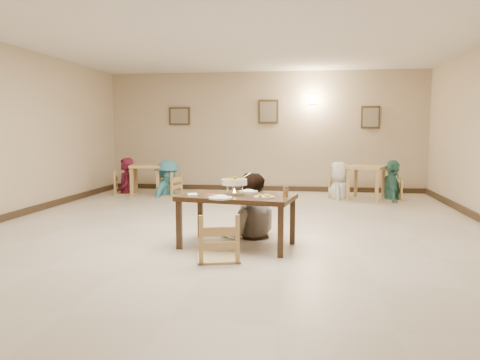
% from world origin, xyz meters
% --- Properties ---
extents(floor, '(10.00, 10.00, 0.00)m').
position_xyz_m(floor, '(0.00, 0.00, 0.00)').
color(floor, '#C0B3A1').
rests_on(floor, ground).
extents(ceiling, '(10.00, 10.00, 0.00)m').
position_xyz_m(ceiling, '(0.00, 0.00, 3.00)').
color(ceiling, silver).
rests_on(ceiling, wall_back).
extents(wall_back, '(10.00, 0.00, 10.00)m').
position_xyz_m(wall_back, '(0.00, 5.00, 1.50)').
color(wall_back, tan).
rests_on(wall_back, floor).
extents(wall_front, '(10.00, 0.00, 10.00)m').
position_xyz_m(wall_front, '(0.00, -5.00, 1.50)').
color(wall_front, tan).
rests_on(wall_front, floor).
extents(baseboard_back, '(8.00, 0.06, 0.12)m').
position_xyz_m(baseboard_back, '(0.00, 4.97, 0.06)').
color(baseboard_back, '#302216').
rests_on(baseboard_back, floor).
extents(picture_a, '(0.55, 0.04, 0.45)m').
position_xyz_m(picture_a, '(-2.20, 4.96, 1.90)').
color(picture_a, '#3B2C17').
rests_on(picture_a, wall_back).
extents(picture_b, '(0.50, 0.04, 0.60)m').
position_xyz_m(picture_b, '(0.10, 4.96, 2.00)').
color(picture_b, '#3B2C17').
rests_on(picture_b, wall_back).
extents(picture_c, '(0.45, 0.04, 0.55)m').
position_xyz_m(picture_c, '(2.60, 4.96, 1.85)').
color(picture_c, '#3B2C17').
rests_on(picture_c, wall_back).
extents(wall_sconce, '(0.16, 0.05, 0.22)m').
position_xyz_m(wall_sconce, '(1.20, 4.96, 2.30)').
color(wall_sconce, '#FFD88C').
rests_on(wall_sconce, wall_back).
extents(main_table, '(1.58, 1.06, 0.68)m').
position_xyz_m(main_table, '(0.19, -0.88, 0.60)').
color(main_table, '#3B2716').
rests_on(main_table, floor).
extents(chair_far, '(0.43, 0.43, 0.91)m').
position_xyz_m(chair_far, '(0.30, -0.20, 0.45)').
color(chair_far, tan).
rests_on(chair_far, floor).
extents(chair_near, '(0.50, 0.50, 1.07)m').
position_xyz_m(chair_near, '(0.06, -1.52, 0.53)').
color(chair_near, tan).
rests_on(chair_near, floor).
extents(main_diner, '(1.02, 0.88, 1.84)m').
position_xyz_m(main_diner, '(0.27, -0.25, 0.92)').
color(main_diner, gray).
rests_on(main_diner, floor).
extents(curry_warmer, '(0.37, 0.33, 0.30)m').
position_xyz_m(curry_warmer, '(0.16, -0.91, 0.86)').
color(curry_warmer, silver).
rests_on(curry_warmer, main_table).
extents(rice_plate_far, '(0.26, 0.26, 0.06)m').
position_xyz_m(rice_plate_far, '(0.30, -0.57, 0.70)').
color(rice_plate_far, white).
rests_on(rice_plate_far, main_table).
extents(rice_plate_near, '(0.30, 0.30, 0.07)m').
position_xyz_m(rice_plate_near, '(0.04, -1.24, 0.70)').
color(rice_plate_near, white).
rests_on(rice_plate_near, main_table).
extents(fried_plate, '(0.26, 0.26, 0.06)m').
position_xyz_m(fried_plate, '(0.56, -1.08, 0.70)').
color(fried_plate, white).
rests_on(fried_plate, main_table).
extents(chili_dish, '(0.10, 0.10, 0.02)m').
position_xyz_m(chili_dish, '(-0.13, -0.96, 0.69)').
color(chili_dish, white).
rests_on(chili_dish, main_table).
extents(napkin_cutlery, '(0.19, 0.26, 0.03)m').
position_xyz_m(napkin_cutlery, '(-0.36, -1.05, 0.70)').
color(napkin_cutlery, white).
rests_on(napkin_cutlery, main_table).
extents(drink_glass, '(0.07, 0.07, 0.14)m').
position_xyz_m(drink_glass, '(0.82, -0.95, 0.75)').
color(drink_glass, white).
rests_on(drink_glass, main_table).
extents(bg_table_left, '(0.86, 0.86, 0.72)m').
position_xyz_m(bg_table_left, '(-2.69, 3.76, 0.59)').
color(bg_table_left, tan).
rests_on(bg_table_left, floor).
extents(bg_table_right, '(0.97, 0.97, 0.75)m').
position_xyz_m(bg_table_right, '(2.39, 3.76, 0.61)').
color(bg_table_right, tan).
rests_on(bg_table_right, floor).
extents(bg_chair_ll, '(0.51, 0.51, 1.08)m').
position_xyz_m(bg_chair_ll, '(-3.24, 3.81, 0.54)').
color(bg_chair_ll, tan).
rests_on(bg_chair_ll, floor).
extents(bg_chair_lr, '(0.51, 0.51, 1.09)m').
position_xyz_m(bg_chair_lr, '(-2.14, 3.68, 0.54)').
color(bg_chair_lr, tan).
rests_on(bg_chair_lr, floor).
extents(bg_chair_rl, '(0.41, 0.41, 0.88)m').
position_xyz_m(bg_chair_rl, '(1.82, 3.81, 0.44)').
color(bg_chair_rl, tan).
rests_on(bg_chair_rl, floor).
extents(bg_chair_rr, '(0.43, 0.43, 0.91)m').
position_xyz_m(bg_chair_rr, '(2.96, 3.79, 0.46)').
color(bg_chair_rr, tan).
rests_on(bg_chair_rr, floor).
extents(bg_diner_a, '(0.65, 0.76, 1.76)m').
position_xyz_m(bg_diner_a, '(-3.24, 3.81, 0.88)').
color(bg_diner_a, '#531127').
rests_on(bg_diner_a, floor).
extents(bg_diner_b, '(0.84, 1.20, 1.69)m').
position_xyz_m(bg_diner_b, '(-2.14, 3.68, 0.85)').
color(bg_diner_b, teal).
rests_on(bg_diner_b, floor).
extents(bg_diner_c, '(0.66, 0.89, 1.65)m').
position_xyz_m(bg_diner_c, '(1.82, 3.81, 0.83)').
color(bg_diner_c, silver).
rests_on(bg_diner_c, floor).
extents(bg_diner_d, '(0.49, 1.06, 1.77)m').
position_xyz_m(bg_diner_d, '(2.96, 3.79, 0.88)').
color(bg_diner_d, '#3D7D6D').
rests_on(bg_diner_d, floor).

